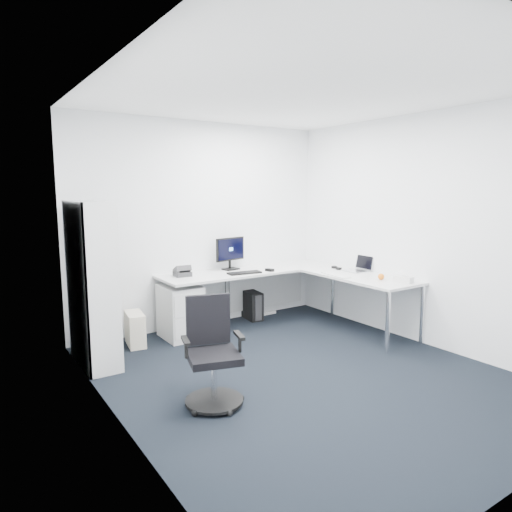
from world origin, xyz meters
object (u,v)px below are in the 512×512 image
laptop (355,264)px  bookshelf (92,284)px  l_desk (267,302)px  task_chair (214,353)px  monitor (231,253)px

laptop → bookshelf: bearing=169.9°
l_desk → laptop: bearing=-26.5°
task_chair → bookshelf: bearing=126.6°
bookshelf → task_chair: size_ratio=1.86×
task_chair → monitor: monitor is taller
task_chair → monitor: size_ratio=1.96×
bookshelf → task_chair: (0.58, -1.54, -0.39)m
l_desk → monitor: size_ratio=5.42×
l_desk → bookshelf: bearing=178.7°
monitor → task_chair: bearing=-134.6°
monitor → laptop: 1.66m
bookshelf → laptop: bookshelf is taller
bookshelf → task_chair: 1.70m
l_desk → laptop: laptop is taller
monitor → laptop: (1.29, -1.04, -0.12)m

